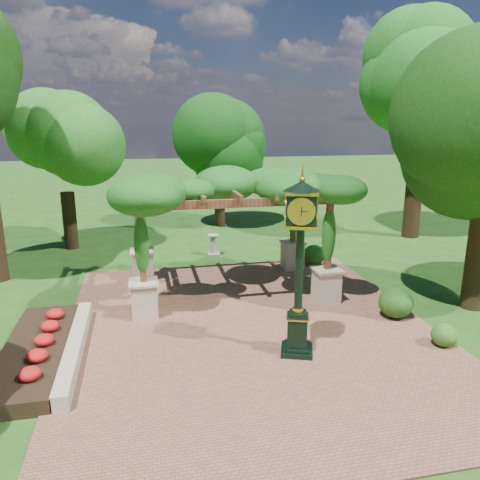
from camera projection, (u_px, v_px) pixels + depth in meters
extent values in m
plane|color=#1E4714|center=(260.00, 346.00, 12.07)|extent=(120.00, 120.00, 0.00)
cube|color=brown|center=(251.00, 329.00, 13.01)|extent=(10.00, 12.00, 0.04)
cube|color=#C6B793|center=(75.00, 348.00, 11.57)|extent=(0.35, 5.00, 0.40)
cube|color=red|center=(37.00, 352.00, 11.39)|extent=(1.50, 5.00, 0.36)
cube|color=black|center=(297.00, 350.00, 11.66)|extent=(0.98, 0.98, 0.12)
cube|color=black|center=(297.00, 331.00, 11.53)|extent=(0.61, 0.61, 0.86)
cube|color=gold|center=(298.00, 317.00, 11.43)|extent=(0.68, 0.68, 0.04)
cylinder|color=black|center=(299.00, 268.00, 11.12)|extent=(0.24, 0.24, 2.21)
cube|color=black|center=(301.00, 209.00, 10.76)|extent=(0.85, 0.85, 0.67)
cylinder|color=beige|center=(301.00, 212.00, 10.43)|extent=(0.55, 0.22, 0.58)
cone|color=black|center=(302.00, 186.00, 10.63)|extent=(1.10, 1.10, 0.24)
sphere|color=gold|center=(302.00, 180.00, 10.59)|extent=(0.13, 0.13, 0.13)
cube|color=beige|center=(145.00, 300.00, 13.71)|extent=(0.74, 0.74, 1.02)
cube|color=brown|center=(142.00, 246.00, 13.30)|extent=(0.18, 0.18, 2.10)
cube|color=beige|center=(326.00, 285.00, 14.87)|extent=(0.74, 0.74, 1.02)
cube|color=brown|center=(329.00, 236.00, 14.47)|extent=(0.18, 0.18, 2.10)
cube|color=beige|center=(143.00, 265.00, 16.93)|extent=(0.74, 0.74, 1.02)
cube|color=brown|center=(140.00, 222.00, 16.53)|extent=(0.18, 0.18, 2.10)
cube|color=beige|center=(292.00, 256.00, 18.10)|extent=(0.74, 0.74, 1.02)
cube|color=brown|center=(293.00, 215.00, 17.69)|extent=(0.18, 0.18, 2.10)
cube|color=brown|center=(239.00, 203.00, 13.60)|extent=(6.59, 0.18, 0.25)
cube|color=brown|center=(219.00, 187.00, 16.82)|extent=(6.59, 0.18, 0.25)
ellipsoid|color=#1B5718|center=(228.00, 185.00, 15.13)|extent=(6.61, 4.12, 1.14)
cube|color=#9B9B93|center=(214.00, 254.00, 20.09)|extent=(0.52, 0.52, 0.09)
cylinder|color=#9B9B93|center=(213.00, 245.00, 19.98)|extent=(0.26, 0.26, 0.83)
cylinder|color=#9B9B93|center=(213.00, 235.00, 19.88)|extent=(0.49, 0.49, 0.05)
ellipsoid|color=#2E631C|center=(444.00, 335.00, 11.95)|extent=(0.67, 0.67, 0.58)
ellipsoid|color=#225016|center=(396.00, 302.00, 13.66)|extent=(1.04, 1.04, 0.90)
ellipsoid|color=#215A1A|center=(314.00, 255.00, 18.64)|extent=(1.16, 1.16, 0.80)
cylinder|color=black|center=(70.00, 220.00, 20.94)|extent=(0.60, 0.60, 2.55)
ellipsoid|color=#245E1A|center=(63.00, 146.00, 20.11)|extent=(3.53, 3.53, 4.03)
cylinder|color=#382016|center=(220.00, 205.00, 25.44)|extent=(0.56, 0.56, 2.29)
ellipsoid|color=#103D0F|center=(219.00, 150.00, 24.70)|extent=(3.93, 3.93, 3.61)
cylinder|color=black|center=(414.00, 195.00, 22.78)|extent=(0.80, 0.80, 4.22)
ellipsoid|color=#1E601B|center=(425.00, 77.00, 21.41)|extent=(5.27, 5.27, 6.67)
cylinder|color=#362515|center=(478.00, 258.00, 14.17)|extent=(0.68, 0.68, 3.18)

